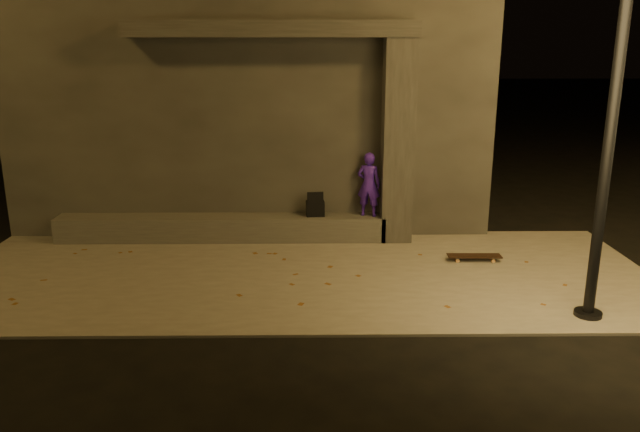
{
  "coord_description": "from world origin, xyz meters",
  "views": [
    {
      "loc": [
        0.18,
        -7.28,
        3.53
      ],
      "look_at": [
        0.29,
        2.0,
        0.97
      ],
      "focal_mm": 35.0,
      "sensor_mm": 36.0,
      "label": 1
    }
  ],
  "objects_px": {
    "street_lamp_0": "(624,23)",
    "skateboarder": "(369,184)",
    "skateboard": "(474,256)",
    "column": "(398,142)",
    "backpack": "(315,207)"
  },
  "relations": [
    {
      "from": "column",
      "to": "skateboard",
      "type": "height_order",
      "value": "column"
    },
    {
      "from": "backpack",
      "to": "street_lamp_0",
      "type": "bearing_deg",
      "value": -47.83
    },
    {
      "from": "skateboarder",
      "to": "skateboard",
      "type": "relative_size",
      "value": 1.32
    },
    {
      "from": "column",
      "to": "backpack",
      "type": "distance_m",
      "value": 1.89
    },
    {
      "from": "skateboarder",
      "to": "column",
      "type": "bearing_deg",
      "value": -161.92
    },
    {
      "from": "street_lamp_0",
      "to": "skateboarder",
      "type": "bearing_deg",
      "value": 127.67
    },
    {
      "from": "skateboarder",
      "to": "backpack",
      "type": "relative_size",
      "value": 2.51
    },
    {
      "from": "column",
      "to": "skateboarder",
      "type": "bearing_deg",
      "value": 180.0
    },
    {
      "from": "skateboarder",
      "to": "skateboard",
      "type": "xyz_separation_m",
      "value": [
        1.67,
        -1.24,
        -0.96
      ]
    },
    {
      "from": "skateboard",
      "to": "column",
      "type": "bearing_deg",
      "value": 134.46
    },
    {
      "from": "backpack",
      "to": "street_lamp_0",
      "type": "relative_size",
      "value": 0.07
    },
    {
      "from": "column",
      "to": "skateboard",
      "type": "relative_size",
      "value": 4.05
    },
    {
      "from": "skateboard",
      "to": "street_lamp_0",
      "type": "bearing_deg",
      "value": -65.09
    },
    {
      "from": "skateboarder",
      "to": "backpack",
      "type": "height_order",
      "value": "skateboarder"
    },
    {
      "from": "column",
      "to": "street_lamp_0",
      "type": "bearing_deg",
      "value": -57.95
    }
  ]
}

